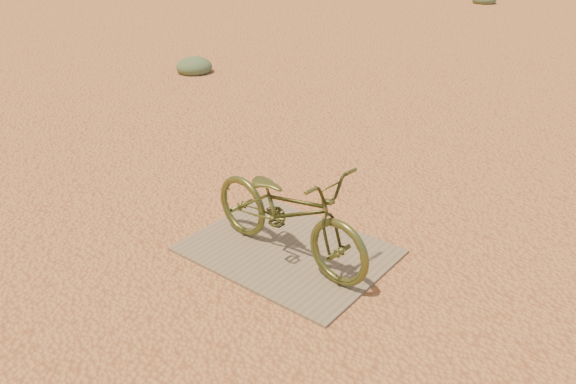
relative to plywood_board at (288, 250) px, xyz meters
The scene contains 5 objects.
ground 0.25m from the plywood_board, behind, with size 120.00×120.00×0.00m, color #C8864D.
plywood_board is the anchor object (origin of this frame).
bicycle 0.43m from the plywood_board, 52.19° to the right, with size 0.55×1.57×0.82m, color #4B5323.
kale_a 5.94m from the plywood_board, 144.02° to the left, with size 0.62×0.62×0.34m, color #526844.
kale_c 15.07m from the plywood_board, 105.02° to the left, with size 0.71×0.71×0.39m, color #526844.
Camera 1 is at (2.66, -3.09, 2.50)m, focal length 35.00 mm.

